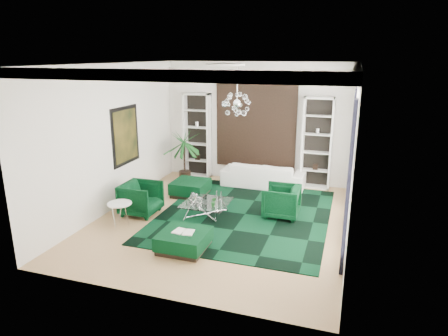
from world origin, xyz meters
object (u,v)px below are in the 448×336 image
(ottoman_side, at_px, (190,188))
(palm, at_px, (184,150))
(side_table, at_px, (120,214))
(coffee_table, at_px, (206,209))
(armchair_left, at_px, (141,198))
(sofa, at_px, (263,175))
(armchair_right, at_px, (281,201))
(ottoman_front, at_px, (184,241))

(ottoman_side, height_order, palm, palm)
(side_table, distance_m, palm, 3.76)
(ottoman_side, bearing_deg, coffee_table, -53.41)
(armchair_left, bearing_deg, sofa, -38.03)
(armchair_right, xyz_separation_m, ottoman_front, (-1.64, -2.43, -0.21))
(ottoman_front, distance_m, side_table, 2.08)
(sofa, xyz_separation_m, armchair_right, (0.97, -2.25, 0.03))
(coffee_table, xyz_separation_m, ottoman_front, (0.18, -1.83, 0.01))
(ottoman_front, bearing_deg, palm, 113.22)
(armchair_left, height_order, armchair_right, armchair_left)
(armchair_right, height_order, side_table, armchair_right)
(ottoman_side, bearing_deg, palm, 120.34)
(sofa, xyz_separation_m, side_table, (-2.63, -4.00, -0.09))
(ottoman_front, xyz_separation_m, side_table, (-1.96, 0.68, 0.08))
(armchair_left, bearing_deg, coffee_table, -78.05)
(side_table, bearing_deg, palm, 88.50)
(armchair_right, height_order, coffee_table, armchair_right)
(side_table, xyz_separation_m, palm, (0.10, 3.67, 0.78))
(sofa, distance_m, armchair_right, 2.45)
(armchair_left, relative_size, side_table, 1.60)
(armchair_left, relative_size, ottoman_side, 0.94)
(armchair_left, distance_m, side_table, 0.82)
(armchair_left, bearing_deg, side_table, 171.30)
(ottoman_side, distance_m, ottoman_front, 3.40)
(ottoman_side, height_order, side_table, side_table)
(ottoman_side, xyz_separation_m, side_table, (-0.78, -2.51, 0.06))
(armchair_right, relative_size, coffee_table, 0.80)
(sofa, bearing_deg, armchair_right, 113.27)
(sofa, bearing_deg, armchair_left, 51.97)
(side_table, relative_size, palm, 0.27)
(armchair_left, xyz_separation_m, ottoman_side, (0.66, 1.71, -0.20))
(ottoman_side, xyz_separation_m, palm, (-0.68, 1.17, 0.84))
(ottoman_side, bearing_deg, armchair_left, -111.06)
(armchair_right, height_order, palm, palm)
(coffee_table, relative_size, palm, 0.53)
(armchair_right, bearing_deg, armchair_left, -74.67)
(palm, bearing_deg, sofa, 7.43)
(coffee_table, xyz_separation_m, side_table, (-1.79, -1.15, 0.09))
(ottoman_side, relative_size, side_table, 1.70)
(sofa, relative_size, armchair_left, 2.75)
(ottoman_front, bearing_deg, armchair_right, 56.03)
(armchair_right, xyz_separation_m, side_table, (-3.60, -1.75, -0.13))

